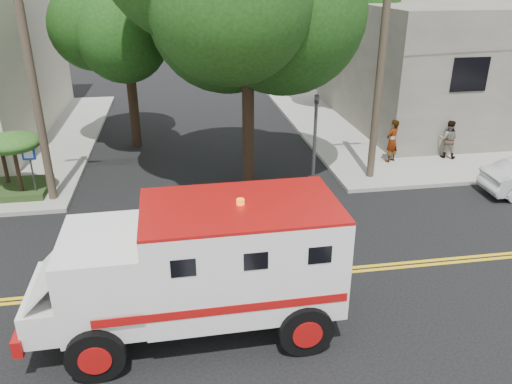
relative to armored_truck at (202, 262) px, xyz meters
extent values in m
plane|color=black|center=(0.76, 1.75, -1.74)|extent=(100.00, 100.00, 0.00)
cube|color=gray|center=(14.26, 15.25, -1.67)|extent=(17.00, 17.00, 0.15)
cube|color=#5E5950|center=(15.76, 15.75, 1.41)|extent=(14.00, 12.00, 6.00)
cylinder|color=#382D23|center=(-4.84, 7.75, 2.76)|extent=(0.28, 0.28, 9.00)
cylinder|color=#382D23|center=(7.06, 7.95, 2.76)|extent=(0.28, 0.28, 9.00)
cylinder|color=black|center=(2.26, 8.25, 1.76)|extent=(0.44, 0.44, 7.00)
cylinder|color=black|center=(-2.24, 13.75, 1.06)|extent=(0.44, 0.44, 5.60)
sphere|color=black|center=(-2.24, 13.75, 3.86)|extent=(3.92, 3.92, 3.92)
sphere|color=black|center=(-1.40, 13.19, 4.28)|extent=(3.36, 3.36, 3.36)
cylinder|color=black|center=(9.26, 17.75, 1.23)|extent=(0.44, 0.44, 5.95)
sphere|color=black|center=(9.26, 17.75, 4.21)|extent=(4.20, 4.20, 4.20)
cylinder|color=#3F3F42|center=(4.56, 7.35, 0.06)|extent=(0.12, 0.12, 3.60)
imported|color=#3F3F42|center=(4.56, 7.35, 1.41)|extent=(0.15, 0.18, 0.90)
cylinder|color=#3F3F42|center=(-5.44, 7.95, -0.74)|extent=(0.06, 0.06, 2.00)
cube|color=#0C33A5|center=(-5.44, 7.89, 0.06)|extent=(0.45, 0.03, 0.45)
cube|color=#1E3314|center=(-6.74, 8.55, -1.47)|extent=(3.20, 2.00, 0.24)
cylinder|color=black|center=(-6.64, 8.95, -0.67)|extent=(0.14, 0.14, 1.36)
ellipsoid|color=#184615|center=(-6.64, 8.95, 0.09)|extent=(1.55, 1.55, 0.54)
cylinder|color=black|center=(-5.94, 8.05, -0.51)|extent=(0.14, 0.14, 1.68)
ellipsoid|color=#184615|center=(-5.94, 8.05, 0.43)|extent=(1.91, 1.91, 0.66)
cube|color=silver|center=(0.87, 0.01, 0.13)|extent=(4.21, 2.53, 2.25)
cube|color=silver|center=(-2.02, -0.03, -0.08)|extent=(1.75, 2.38, 1.82)
cube|color=black|center=(-2.85, -0.05, 0.40)|extent=(0.09, 1.82, 0.75)
cube|color=silver|center=(-3.14, -0.05, -0.62)|extent=(1.00, 2.15, 0.75)
cube|color=#9D0C0C|center=(-3.67, -0.06, -0.89)|extent=(0.23, 2.30, 0.37)
cube|color=#9D0C0C|center=(0.87, 0.01, 1.29)|extent=(4.21, 2.53, 0.06)
cylinder|color=black|center=(-2.21, -1.23, -1.15)|extent=(1.18, 0.36, 1.18)
cylinder|color=black|center=(-2.25, 1.16, -1.15)|extent=(1.18, 0.36, 1.18)
cylinder|color=black|center=(2.07, -1.17, -1.15)|extent=(1.18, 0.36, 1.18)
cylinder|color=black|center=(2.03, 1.23, -1.15)|extent=(1.18, 0.36, 1.18)
imported|color=gray|center=(8.51, 9.39, -0.68)|extent=(0.79, 0.72, 1.81)
imported|color=gray|center=(11.10, 9.48, -0.77)|extent=(1.00, 0.94, 1.64)
camera|label=1|loc=(-0.33, -9.36, 5.76)|focal=35.00mm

